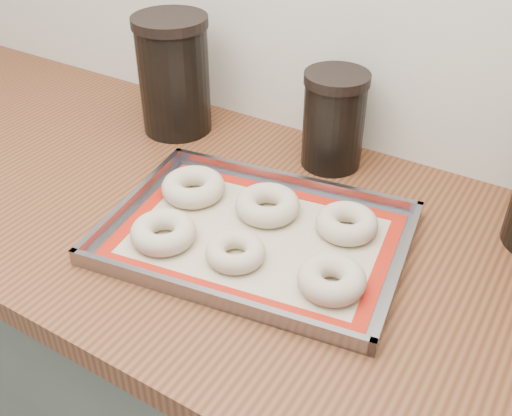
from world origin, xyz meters
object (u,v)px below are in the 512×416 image
Objects in this scene: baking_tray at (256,235)px; bagel_front_right at (332,279)px; bagel_front_mid at (236,252)px; canister_left at (174,75)px; canister_mid at (334,120)px; bagel_front_left at (163,232)px; bagel_back_mid at (268,205)px; bagel_back_right at (347,223)px; bagel_back_left at (193,187)px.

bagel_front_right reaches higher than baking_tray.
baking_tray is at bearing 92.89° from bagel_front_mid.
canister_left is 0.33m from canister_mid.
canister_left reaches higher than bagel_front_left.
canister_left is (-0.32, 0.17, 0.10)m from bagel_back_mid.
bagel_back_mid is at bearing -170.18° from bagel_back_right.
bagel_front_right is 0.36m from canister_mid.
bagel_front_left and bagel_front_right have the same top height.
bagel_front_mid is at bearing -87.11° from baking_tray.
bagel_front_mid is 0.84× the size of bagel_back_mid.
bagel_back_right is at bearing 52.82° from bagel_front_mid.
bagel_back_mid is (-0.17, 0.11, -0.00)m from bagel_front_right.
canister_left reaches higher than baking_tray.
canister_mid reaches higher than bagel_back_right.
bagel_back_left is (-0.15, 0.10, 0.00)m from bagel_front_mid.
bagel_back_right is (0.23, 0.17, -0.00)m from bagel_front_left.
bagel_front_right is 0.14m from bagel_back_right.
bagel_back_right reaches higher than baking_tray.
bagel_front_right is 0.54× the size of canister_mid.
bagel_front_right is at bearing -32.65° from bagel_back_mid.
canister_left reaches higher than canister_mid.
bagel_front_right is 0.57m from canister_left.
baking_tray is at bearing -89.66° from canister_mid.
bagel_back_right is (0.11, 0.15, 0.00)m from bagel_front_mid.
canister_left is (-0.34, 0.29, 0.10)m from bagel_front_mid.
canister_mid reaches higher than bagel_front_mid.
bagel_back_mid is at bearing 98.69° from bagel_front_mid.
bagel_front_mid is at bearing 10.04° from bagel_front_left.
canister_left reaches higher than bagel_back_mid.
bagel_front_mid is 0.15m from bagel_front_right.
bagel_front_left is at bearing -143.82° from bagel_back_right.
bagel_front_left is 0.39m from canister_left.
bagel_back_mid reaches higher than baking_tray.
bagel_back_mid is at bearing 104.41° from baking_tray.
bagel_front_right is at bearing -16.66° from baking_tray.
bagel_back_right is 0.23m from canister_mid.
bagel_back_left is at bearing 105.91° from bagel_front_left.
bagel_front_left is at bearing -171.77° from bagel_front_right.
bagel_back_mid and bagel_back_right have the same top height.
bagel_front_right is at bearing -15.94° from bagel_back_left.
canister_mid is at bearing 6.75° from canister_left.
baking_tray is at bearing -143.68° from bagel_back_right.
canister_left is (-0.18, 0.19, 0.09)m from bagel_back_left.
baking_tray is at bearing -75.59° from bagel_back_mid.
bagel_front_mid is 0.13m from bagel_back_mid.
bagel_back_mid is (-0.02, 0.06, 0.02)m from baking_tray.
bagel_front_left is at bearing -143.97° from baking_tray.
bagel_front_mid is 0.92× the size of bagel_front_right.
canister_mid is (0.11, 0.36, 0.07)m from bagel_front_left.
bagel_front_mid is at bearing -41.28° from canister_left.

